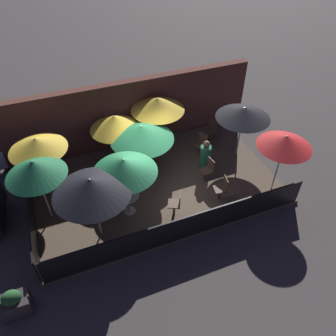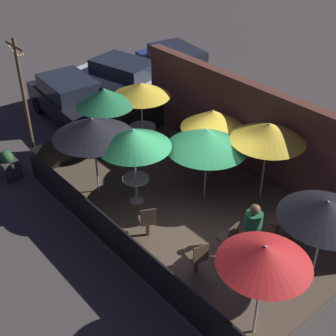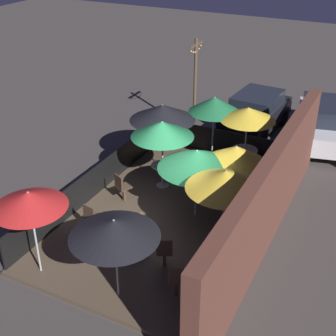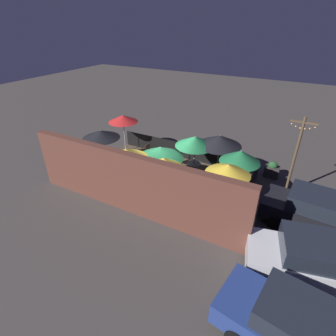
% 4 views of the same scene
% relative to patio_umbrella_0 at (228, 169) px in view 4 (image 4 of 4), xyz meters
% --- Properties ---
extents(ground_plane, '(60.00, 60.00, 0.00)m').
position_rel_patio_umbrella_0_xyz_m(ground_plane, '(3.55, -1.05, -2.16)').
color(ground_plane, '#423D3A').
extents(patio_deck, '(8.57, 5.26, 0.12)m').
position_rel_patio_umbrella_0_xyz_m(patio_deck, '(3.55, -1.05, -2.10)').
color(patio_deck, brown).
rests_on(patio_deck, ground_plane).
extents(building_wall, '(10.17, 0.36, 2.82)m').
position_rel_patio_umbrella_0_xyz_m(building_wall, '(3.55, 1.81, -0.75)').
color(building_wall, brown).
rests_on(building_wall, ground_plane).
extents(fence_front, '(8.37, 0.05, 0.95)m').
position_rel_patio_umbrella_0_xyz_m(fence_front, '(3.55, -3.64, -1.57)').
color(fence_front, black).
rests_on(fence_front, patio_deck).
extents(fence_side_left, '(0.05, 5.06, 0.95)m').
position_rel_patio_umbrella_0_xyz_m(fence_side_left, '(-0.69, -1.05, -1.57)').
color(fence_side_left, black).
rests_on(fence_side_left, patio_deck).
extents(patio_umbrella_0, '(1.85, 1.85, 2.26)m').
position_rel_patio_umbrella_0_xyz_m(patio_umbrella_0, '(0.00, 0.00, 0.00)').
color(patio_umbrella_0, '#B2B2B7').
rests_on(patio_umbrella_0, patio_deck).
extents(patio_umbrella_1, '(1.97, 1.97, 2.27)m').
position_rel_patio_umbrella_0_xyz_m(patio_umbrella_1, '(2.29, -1.99, -0.03)').
color(patio_umbrella_1, '#B2B2B7').
rests_on(patio_umbrella_1, patio_deck).
extents(patio_umbrella_2, '(2.20, 2.20, 2.34)m').
position_rel_patio_umbrella_0_xyz_m(patio_umbrella_2, '(1.21, -2.54, 0.03)').
color(patio_umbrella_2, '#B2B2B7').
rests_on(patio_umbrella_2, patio_deck).
extents(patio_umbrella_3, '(1.83, 1.83, 2.15)m').
position_rel_patio_umbrella_0_xyz_m(patio_umbrella_3, '(2.65, 0.53, -0.16)').
color(patio_umbrella_3, '#B2B2B7').
rests_on(patio_umbrella_3, patio_deck).
extents(patio_umbrella_4, '(1.78, 1.78, 2.38)m').
position_rel_patio_umbrella_0_xyz_m(patio_umbrella_4, '(-0.15, -1.25, 0.06)').
color(patio_umbrella_4, '#B2B2B7').
rests_on(patio_umbrella_4, patio_deck).
extents(patio_umbrella_5, '(2.02, 2.02, 2.14)m').
position_rel_patio_umbrella_0_xyz_m(patio_umbrella_5, '(7.18, -0.64, -0.13)').
color(patio_umbrella_5, '#B2B2B7').
rests_on(patio_umbrella_5, patio_deck).
extents(patio_umbrella_6, '(2.02, 2.02, 2.32)m').
position_rel_patio_umbrella_0_xyz_m(patio_umbrella_6, '(4.38, 0.85, 0.02)').
color(patio_umbrella_6, '#B2B2B7').
rests_on(patio_umbrella_6, patio_deck).
extents(patio_umbrella_7, '(2.23, 2.23, 2.13)m').
position_rel_patio_umbrella_0_xyz_m(patio_umbrella_7, '(3.35, -0.36, -0.19)').
color(patio_umbrella_7, '#B2B2B7').
rests_on(patio_umbrella_7, patio_deck).
extents(patio_umbrella_8, '(1.77, 1.77, 2.31)m').
position_rel_patio_umbrella_0_xyz_m(patio_umbrella_8, '(7.33, -2.83, 0.06)').
color(patio_umbrella_8, '#B2B2B7').
rests_on(patio_umbrella_8, patio_deck).
extents(dining_table_0, '(0.88, 0.88, 0.74)m').
position_rel_patio_umbrella_0_xyz_m(dining_table_0, '(0.00, 0.00, -1.46)').
color(dining_table_0, '#9E998E').
rests_on(dining_table_0, patio_deck).
extents(dining_table_1, '(0.74, 0.74, 0.77)m').
position_rel_patio_umbrella_0_xyz_m(dining_table_1, '(2.29, -1.99, -1.44)').
color(dining_table_1, '#9E998E').
rests_on(dining_table_1, patio_deck).
extents(patio_chair_0, '(0.55, 0.55, 0.95)m').
position_rel_patio_umbrella_0_xyz_m(patio_chair_0, '(6.61, 0.60, -1.52)').
color(patio_chair_0, '#4C3828').
rests_on(patio_chair_0, patio_deck).
extents(patio_chair_1, '(0.54, 0.54, 0.95)m').
position_rel_patio_umbrella_0_xyz_m(patio_chair_1, '(3.68, -2.67, -1.52)').
color(patio_chair_1, '#4C3828').
rests_on(patio_chair_1, patio_deck).
extents(patio_chair_2, '(0.45, 0.45, 0.91)m').
position_rel_patio_umbrella_0_xyz_m(patio_chair_2, '(5.39, -1.55, -1.55)').
color(patio_chair_2, '#4C3828').
rests_on(patio_chair_2, patio_deck).
extents(patio_chair_3, '(0.54, 0.54, 0.93)m').
position_rel_patio_umbrella_0_xyz_m(patio_chair_3, '(5.82, -0.12, -1.53)').
color(patio_chair_3, '#4C3828').
rests_on(patio_chair_3, patio_deck).
extents(patio_chair_4, '(0.47, 0.47, 0.91)m').
position_rel_patio_umbrella_0_xyz_m(patio_chair_4, '(5.40, -2.57, -1.55)').
color(patio_chair_4, '#4C3828').
rests_on(patio_chair_4, patio_deck).
extents(patron_0, '(0.46, 0.46, 1.26)m').
position_rel_patio_umbrella_0_xyz_m(patron_0, '(5.59, -0.94, -1.49)').
color(patron_0, '#236642').
rests_on(patron_0, patio_deck).
extents(planter_box, '(0.74, 0.52, 0.90)m').
position_rel_patio_umbrella_0_xyz_m(planter_box, '(-1.34, -4.11, -1.76)').
color(planter_box, '#332D2D').
rests_on(planter_box, ground_plane).
extents(light_post, '(1.10, 0.12, 3.86)m').
position_rel_patio_umbrella_0_xyz_m(light_post, '(-2.24, -2.88, -0.00)').
color(light_post, brown).
rests_on(light_post, ground_plane).
extents(parked_car_0, '(4.09, 2.03, 1.62)m').
position_rel_patio_umbrella_0_xyz_m(parked_car_0, '(-3.49, -0.68, -1.32)').
color(parked_car_0, black).
rests_on(parked_car_0, ground_plane).
extents(parked_car_1, '(4.63, 2.63, 1.62)m').
position_rel_patio_umbrella_0_xyz_m(parked_car_1, '(-3.67, 1.92, -1.32)').
color(parked_car_1, silver).
rests_on(parked_car_1, ground_plane).
extents(parked_car_2, '(4.52, 2.32, 1.62)m').
position_rel_patio_umbrella_0_xyz_m(parked_car_2, '(-3.46, 4.52, -1.32)').
color(parked_car_2, navy).
rests_on(parked_car_2, ground_plane).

